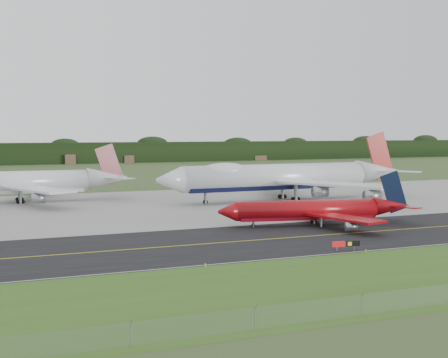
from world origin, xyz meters
TOP-DOWN VIEW (x-y plane):
  - ground at (0.00, 0.00)m, footprint 600.00×600.00m
  - grass_verge at (0.00, -35.00)m, footprint 400.00×30.00m
  - taxiway at (0.00, -4.00)m, footprint 400.00×32.00m
  - apron at (0.00, 51.00)m, footprint 400.00×78.00m
  - taxiway_centreline at (0.00, -4.00)m, footprint 400.00×0.40m
  - taxiway_edge_line at (0.00, -19.50)m, footprint 400.00×0.25m
  - horizon_treeline at (0.00, 273.76)m, footprint 700.00×25.00m
  - jet_ba_747 at (24.70, 49.39)m, footprint 74.30×61.68m
  - jet_red_737 at (9.72, 7.00)m, footprint 39.81×31.98m
  - jet_star_tail at (-42.35, 71.59)m, footprint 58.36×48.88m
  - taxiway_sign at (-0.05, -18.10)m, footprint 4.63×0.89m
  - edge_marker_left at (-24.62, -20.50)m, footprint 0.16×0.16m
  - edge_marker_center at (2.01, -20.50)m, footprint 0.16×0.16m

SIDE VIEW (x-z plane):
  - ground at x=0.00m, z-range 0.00..0.00m
  - grass_verge at x=0.00m, z-range 0.00..0.01m
  - apron at x=0.00m, z-range 0.00..0.01m
  - taxiway at x=0.00m, z-range 0.00..0.02m
  - taxiway_centreline at x=0.00m, z-range 0.03..0.03m
  - taxiway_edge_line at x=0.00m, z-range 0.03..0.03m
  - edge_marker_left at x=-24.62m, z-range 0.00..0.50m
  - edge_marker_center at x=2.01m, z-range 0.00..0.50m
  - taxiway_sign at x=-0.05m, z-range 0.32..1.87m
  - jet_red_737 at x=9.72m, z-range -2.41..8.39m
  - jet_star_tail at x=-42.35m, z-range -2.57..12.84m
  - horizon_treeline at x=0.00m, z-range -0.53..11.47m
  - jet_ba_747 at x=24.70m, z-range -2.99..15.73m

